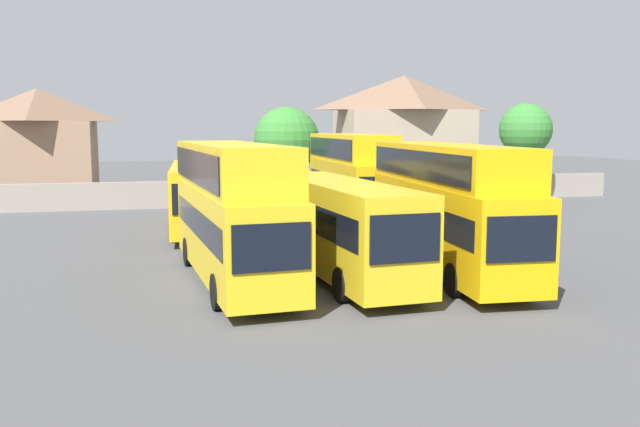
# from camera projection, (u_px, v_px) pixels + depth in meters

# --- Properties ---
(ground) EXTENTS (140.00, 140.00, 0.00)m
(ground) POSITION_uv_depth(u_px,v_px,m) (261.00, 215.00, 42.01)
(ground) COLOR #4C4C4F
(depot_boundary_wall) EXTENTS (56.00, 0.50, 1.80)m
(depot_boundary_wall) POSITION_uv_depth(u_px,v_px,m) (249.00, 193.00, 46.87)
(depot_boundary_wall) COLOR gray
(depot_boundary_wall) RESTS_ON ground
(bus_1) EXTENTS (3.27, 11.27, 4.85)m
(bus_1) POSITION_uv_depth(u_px,v_px,m) (232.00, 205.00, 23.66)
(bus_1) COLOR yellow
(bus_1) RESTS_ON ground
(bus_2) EXTENTS (3.17, 11.33, 3.48)m
(bus_2) POSITION_uv_depth(u_px,v_px,m) (340.00, 223.00, 24.55)
(bus_2) COLOR gold
(bus_2) RESTS_ON ground
(bus_3) EXTENTS (3.24, 12.10, 4.78)m
(bus_3) POSITION_uv_depth(u_px,v_px,m) (446.00, 200.00, 25.44)
(bus_3) COLOR #EAAE0D
(bus_3) RESTS_ON ground
(bus_4) EXTENTS (3.34, 12.11, 3.44)m
(bus_4) POSITION_uv_depth(u_px,v_px,m) (198.00, 193.00, 35.82)
(bus_4) COLOR yellow
(bus_4) RESTS_ON ground
(bus_5) EXTENTS (3.14, 10.92, 3.27)m
(bus_5) POSITION_uv_depth(u_px,v_px,m) (269.00, 193.00, 36.79)
(bus_5) COLOR yellow
(bus_5) RESTS_ON ground
(bus_6) EXTENTS (2.87, 11.10, 5.01)m
(bus_6) POSITION_uv_depth(u_px,v_px,m) (351.00, 173.00, 38.49)
(bus_6) COLOR yellow
(bus_6) RESTS_ON ground
(house_terrace_left) EXTENTS (8.36, 7.77, 8.27)m
(house_terrace_left) POSITION_uv_depth(u_px,v_px,m) (39.00, 143.00, 51.30)
(house_terrace_left) COLOR #9E7A60
(house_terrace_left) RESTS_ON ground
(house_terrace_centre) EXTENTS (11.13, 6.52, 9.65)m
(house_terrace_centre) POSITION_uv_depth(u_px,v_px,m) (404.00, 133.00, 56.82)
(house_terrace_centre) COLOR tan
(house_terrace_centre) RESTS_ON ground
(tree_left_of_lot) EXTENTS (4.79, 4.79, 6.88)m
(tree_left_of_lot) POSITION_uv_depth(u_px,v_px,m) (287.00, 140.00, 49.58)
(tree_left_of_lot) COLOR brown
(tree_left_of_lot) RESTS_ON ground
(tree_behind_wall) EXTENTS (3.79, 3.79, 7.11)m
(tree_behind_wall) POSITION_uv_depth(u_px,v_px,m) (526.00, 130.00, 49.20)
(tree_behind_wall) COLOR brown
(tree_behind_wall) RESTS_ON ground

